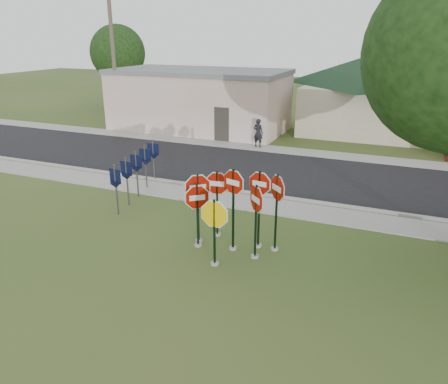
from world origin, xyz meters
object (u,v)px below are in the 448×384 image
at_px(utility_pole_near, 114,58).
at_px(pedestrian, 258,133).
at_px(stop_sign_left, 197,207).
at_px(stop_sign_yellow, 214,224).
at_px(stop_sign_center, 233,198).

bearing_deg(utility_pole_near, pedestrian, -4.20).
xyz_separation_m(stop_sign_left, utility_pole_near, (-13.00, 13.91, 3.60)).
distance_m(stop_sign_left, utility_pole_near, 19.38).
relative_size(stop_sign_left, utility_pole_near, 0.24).
xyz_separation_m(stop_sign_yellow, utility_pole_near, (-14.00, 14.82, 3.63)).
distance_m(stop_sign_center, pedestrian, 13.40).
distance_m(stop_sign_left, pedestrian, 13.35).
bearing_deg(pedestrian, stop_sign_left, 110.04).
distance_m(stop_sign_yellow, stop_sign_left, 1.35).
height_order(stop_sign_left, pedestrian, stop_sign_left).
xyz_separation_m(stop_sign_center, pedestrian, (-3.50, 12.90, -0.86)).
bearing_deg(pedestrian, utility_pole_near, 5.64).
relative_size(stop_sign_center, stop_sign_left, 1.25).
distance_m(stop_sign_center, utility_pole_near, 19.94).
xyz_separation_m(stop_sign_center, stop_sign_left, (-1.14, -0.23, -0.42)).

